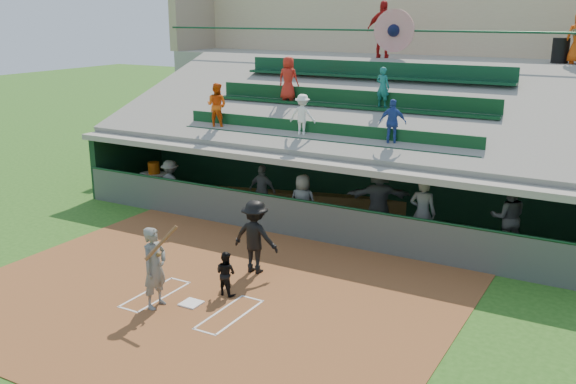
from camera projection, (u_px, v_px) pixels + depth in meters
The scene contains 21 objects.
ground at pixel (191, 305), 14.16m from camera, with size 100.00×100.00×0.00m, color #285818.
dirt_slab at pixel (205, 296), 14.57m from camera, with size 11.00×9.00×0.02m, color brown.
home_plate at pixel (191, 303), 14.15m from camera, with size 0.43×0.43×0.03m, color white.
batters_box_chalk at pixel (191, 304), 14.15m from camera, with size 2.65×1.85×0.01m.
dugout_floor at pixel (326, 221), 19.81m from camera, with size 16.00×3.50×0.04m, color gray.
concourse_slab at pixel (404, 117), 24.85m from camera, with size 20.00×3.00×4.60m, color gray.
grandstand at pixel (375, 130), 22.36m from camera, with size 20.40×10.40×7.80m.
batter_at_plate at pixel (155, 267), 13.81m from camera, with size 0.85×0.75×1.95m.
catcher at pixel (226, 273), 14.51m from camera, with size 0.50×0.39×1.03m, color black.
home_umpire at pixel (255, 237), 15.68m from camera, with size 1.18×0.68×1.83m, color black.
dugout_bench at pixel (346, 203), 20.82m from camera, with size 14.75×0.44×0.44m, color olive.
white_table at pixel (156, 184), 22.47m from camera, with size 0.89×0.67×0.78m, color silver.
water_cooler at pixel (154, 168), 22.25m from camera, with size 0.40×0.40×0.40m, color #DB5C0C.
dugout_player_a at pixel (171, 184), 20.91m from camera, with size 1.02×0.59×1.58m, color #575A55.
dugout_player_b at pixel (263, 190), 20.10m from camera, with size 0.94×0.39×1.61m, color #5F625D.
dugout_player_c at pixel (303, 203), 18.64m from camera, with size 0.83×0.54×1.69m, color #5F625C.
dugout_player_d at pixel (379, 198), 18.54m from camera, with size 1.85×0.59×2.00m, color #595B56.
dugout_player_e at pixel (422, 213), 17.23m from camera, with size 0.71×0.47×1.96m, color #5C5F59.
dugout_player_f at pixel (508, 217), 16.96m from camera, with size 0.93×0.72×1.91m, color #51534E.
trash_bin at pixel (560, 51), 21.13m from camera, with size 0.54×0.54×0.81m, color black.
concourse_staff_a at pixel (384, 30), 23.34m from camera, with size 1.19×0.50×2.03m, color #B01414.
Camera 1 is at (8.23, -10.22, 6.24)m, focal length 40.00 mm.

